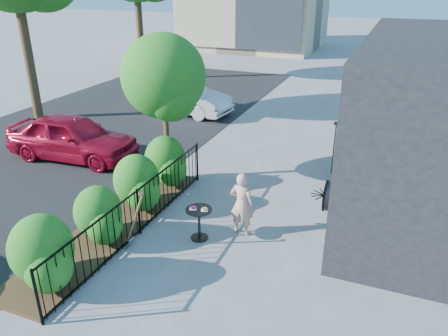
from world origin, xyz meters
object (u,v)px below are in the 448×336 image
at_px(shovel, 134,223).
at_px(cafe_table, 199,218).
at_px(woman, 242,204).
at_px(patio_tree, 165,82).
at_px(car_silver, 182,97).
at_px(car_red, 72,137).

bearing_deg(shovel, cafe_table, 39.30).
bearing_deg(woman, patio_tree, -31.84).
bearing_deg(shovel, patio_tree, 106.47).
height_order(woman, car_silver, woman).
relative_size(cafe_table, car_red, 0.19).
bearing_deg(woman, cafe_table, 37.42).
relative_size(patio_tree, car_silver, 0.95).
bearing_deg(patio_tree, cafe_table, -50.21).
height_order(patio_tree, cafe_table, patio_tree).
height_order(cafe_table, shovel, shovel).
relative_size(patio_tree, woman, 2.70).
bearing_deg(cafe_table, car_silver, 118.93).
xyz_separation_m(shovel, car_silver, (-3.62, 9.33, 0.07)).
bearing_deg(patio_tree, car_silver, 113.68).
xyz_separation_m(car_red, car_silver, (0.90, 5.73, -0.01)).
bearing_deg(patio_tree, shovel, -73.53).
distance_m(patio_tree, car_red, 4.11).
height_order(car_red, car_silver, car_red).
xyz_separation_m(patio_tree, woman, (2.81, -1.90, -2.03)).
bearing_deg(woman, car_silver, -53.21).
xyz_separation_m(woman, car_red, (-6.35, 2.19, -0.03)).
bearing_deg(patio_tree, car_red, 175.37).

